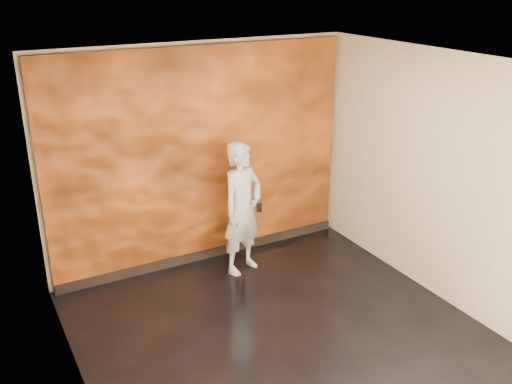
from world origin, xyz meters
name	(u,v)px	position (x,y,z in m)	size (l,w,h in m)	color
room	(284,211)	(0.00, 0.00, 1.40)	(4.02, 4.02, 2.81)	black
feature_wall	(202,158)	(0.00, 1.96, 1.38)	(3.90, 0.06, 2.75)	orange
baseboard	(207,254)	(0.00, 1.92, 0.06)	(3.90, 0.04, 0.12)	black
man	(242,208)	(0.28, 1.43, 0.84)	(0.61, 0.40, 1.68)	#999FA8
phone	(259,208)	(0.38, 1.19, 0.92)	(0.07, 0.01, 0.12)	black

